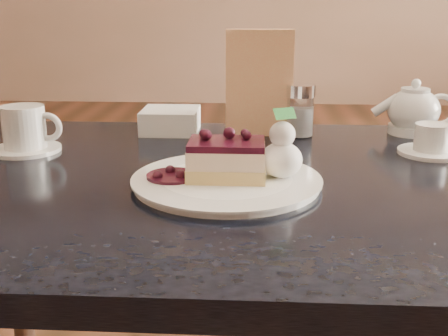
# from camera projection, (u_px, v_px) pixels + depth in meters

# --- Properties ---
(main_table) EXTENTS (1.25, 0.84, 0.78)m
(main_table) POSITION_uv_depth(u_px,v_px,m) (228.00, 219.00, 0.99)
(main_table) COLOR black
(main_table) RESTS_ON ground
(dessert_plate) EXTENTS (0.30, 0.30, 0.01)m
(dessert_plate) POSITION_uv_depth(u_px,v_px,m) (227.00, 181.00, 0.91)
(dessert_plate) COLOR white
(dessert_plate) RESTS_ON main_table
(cheesecake_slice) EXTENTS (0.13, 0.09, 0.06)m
(cheesecake_slice) POSITION_uv_depth(u_px,v_px,m) (227.00, 160.00, 0.90)
(cheesecake_slice) COLOR #ECD078
(cheesecake_slice) RESTS_ON dessert_plate
(whipped_cream) EXTENTS (0.07, 0.07, 0.06)m
(whipped_cream) POSITION_uv_depth(u_px,v_px,m) (281.00, 160.00, 0.91)
(whipped_cream) COLOR white
(whipped_cream) RESTS_ON dessert_plate
(berry_sauce) EXTENTS (0.08, 0.08, 0.01)m
(berry_sauce) POSITION_uv_depth(u_px,v_px,m) (172.00, 176.00, 0.91)
(berry_sauce) COLOR black
(berry_sauce) RESTS_ON dessert_plate
(coffee_set) EXTENTS (0.14, 0.14, 0.09)m
(coffee_set) POSITION_uv_depth(u_px,v_px,m) (26.00, 131.00, 1.10)
(coffee_set) COLOR white
(coffee_set) RESTS_ON main_table
(tea_set) EXTENTS (0.17, 0.29, 0.11)m
(tea_set) POSITION_uv_depth(u_px,v_px,m) (416.00, 117.00, 1.21)
(tea_set) COLOR white
(tea_set) RESTS_ON main_table
(menu_card) EXTENTS (0.15, 0.03, 0.23)m
(menu_card) POSITION_uv_depth(u_px,v_px,m) (259.00, 83.00, 1.22)
(menu_card) COLOR #FFEDA5
(menu_card) RESTS_ON main_table
(sugar_shaker) EXTENTS (0.06, 0.06, 0.11)m
(sugar_shaker) POSITION_uv_depth(u_px,v_px,m) (300.00, 110.00, 1.22)
(sugar_shaker) COLOR white
(sugar_shaker) RESTS_ON main_table
(napkin_stack) EXTENTS (0.13, 0.13, 0.05)m
(napkin_stack) POSITION_uv_depth(u_px,v_px,m) (170.00, 120.00, 1.27)
(napkin_stack) COLOR white
(napkin_stack) RESTS_ON main_table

